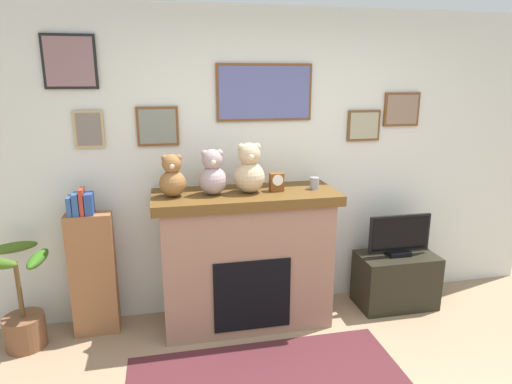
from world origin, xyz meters
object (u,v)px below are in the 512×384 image
object	(u,v)px
television	(399,236)
mantel_clock	(277,182)
bookshelf	(93,270)
teddy_bear_brown	(172,178)
candle_jar	(314,183)
tv_stand	(395,280)
teddy_bear_grey	(249,170)
teddy_bear_tan	(213,174)
fireplace	(246,258)
potted_plant	(23,311)

from	to	relation	value
television	mantel_clock	size ratio (longest dim) A/B	3.88
bookshelf	teddy_bear_brown	bearing A→B (deg)	-8.34
candle_jar	bookshelf	bearing A→B (deg)	176.95
tv_stand	teddy_bear_grey	distance (m)	1.74
candle_jar	teddy_bear_tan	size ratio (longest dim) A/B	0.27
candle_jar	mantel_clock	bearing A→B (deg)	-179.74
fireplace	candle_jar	xyz separation A→B (m)	(0.58, -0.02, 0.62)
television	bookshelf	bearing A→B (deg)	177.78
mantel_clock	teddy_bear_grey	distance (m)	0.25
television	teddy_bear_brown	world-z (taller)	teddy_bear_brown
fireplace	mantel_clock	xyz separation A→B (m)	(0.25, -0.02, 0.64)
potted_plant	teddy_bear_tan	distance (m)	1.79
mantel_clock	teddy_bear_brown	distance (m)	0.83
teddy_bear_tan	mantel_clock	bearing A→B (deg)	-0.11
mantel_clock	teddy_bear_grey	xyz separation A→B (m)	(-0.22, 0.00, 0.11)
teddy_bear_brown	candle_jar	bearing A→B (deg)	0.02
candle_jar	teddy_bear_grey	size ratio (longest dim) A/B	0.24
mantel_clock	candle_jar	bearing A→B (deg)	0.26
bookshelf	tv_stand	distance (m)	2.64
mantel_clock	teddy_bear_brown	world-z (taller)	teddy_bear_brown
potted_plant	teddy_bear_brown	world-z (taller)	teddy_bear_brown
tv_stand	mantel_clock	world-z (taller)	mantel_clock
teddy_bear_brown	teddy_bear_tan	world-z (taller)	teddy_bear_tan
bookshelf	potted_plant	world-z (taller)	bookshelf
potted_plant	teddy_bear_brown	xyz separation A→B (m)	(1.18, 0.01, 0.99)
fireplace	television	distance (m)	1.39
potted_plant	teddy_bear_grey	size ratio (longest dim) A/B	2.07
fireplace	teddy_bear_brown	size ratio (longest dim) A/B	4.48
fireplace	potted_plant	bearing A→B (deg)	-178.98
teddy_bear_brown	mantel_clock	bearing A→B (deg)	-0.07
tv_stand	television	world-z (taller)	television
fireplace	teddy_bear_grey	distance (m)	0.75
potted_plant	television	size ratio (longest dim) A/B	1.45
teddy_bear_brown	teddy_bear_tan	bearing A→B (deg)	-0.01
bookshelf	potted_plant	size ratio (longest dim) A/B	1.47
tv_stand	teddy_bear_tan	xyz separation A→B (m)	(-1.65, 0.00, 1.06)
teddy_bear_grey	candle_jar	bearing A→B (deg)	0.05
fireplace	teddy_bear_brown	distance (m)	0.92
fireplace	teddy_bear_tan	world-z (taller)	teddy_bear_tan
bookshelf	potted_plant	bearing A→B (deg)	-167.98
tv_stand	television	size ratio (longest dim) A/B	1.22
bookshelf	teddy_bear_tan	distance (m)	1.24
tv_stand	teddy_bear_brown	world-z (taller)	teddy_bear_brown
teddy_bear_tan	candle_jar	bearing A→B (deg)	0.03
potted_plant	teddy_bear_grey	xyz separation A→B (m)	(1.78, 0.01, 1.02)
fireplace	bookshelf	world-z (taller)	bookshelf
teddy_bear_tan	bookshelf	bearing A→B (deg)	174.29
television	mantel_clock	distance (m)	1.26
potted_plant	teddy_bear_brown	distance (m)	1.54
television	mantel_clock	xyz separation A→B (m)	(-1.13, 0.00, 0.55)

